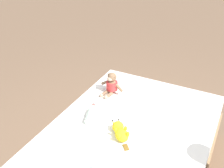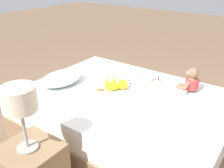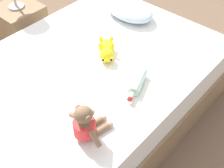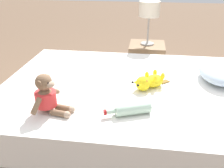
% 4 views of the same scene
% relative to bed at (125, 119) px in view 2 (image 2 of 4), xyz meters
% --- Properties ---
extents(ground_plane, '(16.00, 16.00, 0.00)m').
position_rel_bed_xyz_m(ground_plane, '(0.00, 0.00, -0.26)').
color(ground_plane, brown).
extents(bed, '(1.40, 1.90, 0.52)m').
position_rel_bed_xyz_m(bed, '(0.00, 0.00, 0.00)').
color(bed, '#846647').
rests_on(bed, ground_plane).
extents(pillow, '(0.48, 0.34, 0.13)m').
position_rel_bed_xyz_m(pillow, '(-0.17, 0.64, 0.33)').
color(pillow, silver).
rests_on(pillow, bed).
extents(plush_monkey, '(0.29, 0.24, 0.24)m').
position_rel_bed_xyz_m(plush_monkey, '(0.43, -0.45, 0.36)').
color(plush_monkey, brown).
rests_on(plush_monkey, bed).
extents(plush_yellow_creature, '(0.27, 0.28, 0.10)m').
position_rel_bed_xyz_m(plush_yellow_creature, '(0.04, 0.13, 0.31)').
color(plush_yellow_creature, yellow).
rests_on(plush_yellow_creature, bed).
extents(glass_bottle, '(0.15, 0.27, 0.07)m').
position_rel_bed_xyz_m(glass_bottle, '(0.40, 0.03, 0.30)').
color(glass_bottle, '#B2D1B7').
rests_on(glass_bottle, bed).
extents(bedside_lamp, '(0.21, 0.21, 0.44)m').
position_rel_bed_xyz_m(bedside_lamp, '(-1.00, 0.11, 0.61)').
color(bedside_lamp, gray).
rests_on(bedside_lamp, nightstand).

